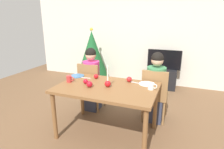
% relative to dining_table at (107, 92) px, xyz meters
% --- Properties ---
extents(ground_plane, '(7.68, 7.68, 0.00)m').
position_rel_dining_table_xyz_m(ground_plane, '(0.00, 0.00, -0.67)').
color(ground_plane, brown).
extents(back_wall, '(6.40, 0.10, 2.60)m').
position_rel_dining_table_xyz_m(back_wall, '(0.00, 2.60, 0.63)').
color(back_wall, beige).
rests_on(back_wall, ground).
extents(dining_table, '(1.40, 0.90, 0.75)m').
position_rel_dining_table_xyz_m(dining_table, '(0.00, 0.00, 0.00)').
color(dining_table, brown).
rests_on(dining_table, ground).
extents(chair_left, '(0.40, 0.40, 0.90)m').
position_rel_dining_table_xyz_m(chair_left, '(-0.57, 0.61, -0.15)').
color(chair_left, olive).
rests_on(chair_left, ground).
extents(chair_right, '(0.40, 0.40, 0.90)m').
position_rel_dining_table_xyz_m(chair_right, '(0.59, 0.61, -0.15)').
color(chair_right, olive).
rests_on(chair_right, ground).
extents(person_left_child, '(0.30, 0.30, 1.17)m').
position_rel_dining_table_xyz_m(person_left_child, '(-0.57, 0.64, -0.10)').
color(person_left_child, '#33384C').
rests_on(person_left_child, ground).
extents(person_right_child, '(0.30, 0.30, 1.17)m').
position_rel_dining_table_xyz_m(person_right_child, '(0.59, 0.64, -0.10)').
color(person_right_child, '#33384C').
rests_on(person_right_child, ground).
extents(tv_stand, '(0.64, 0.40, 0.48)m').
position_rel_dining_table_xyz_m(tv_stand, '(0.53, 2.30, -0.43)').
color(tv_stand, black).
rests_on(tv_stand, ground).
extents(tv, '(0.79, 0.05, 0.46)m').
position_rel_dining_table_xyz_m(tv, '(0.53, 2.30, 0.04)').
color(tv, black).
rests_on(tv, tv_stand).
extents(christmas_tree, '(0.83, 0.83, 1.44)m').
position_rel_dining_table_xyz_m(christmas_tree, '(-1.25, 2.01, 0.08)').
color(christmas_tree, brown).
rests_on(christmas_tree, ground).
extents(candle_centerpiece, '(0.09, 0.09, 0.30)m').
position_rel_dining_table_xyz_m(candle_centerpiece, '(0.02, -0.01, 0.15)').
color(candle_centerpiece, red).
rests_on(candle_centerpiece, dining_table).
extents(plate_left, '(0.23, 0.23, 0.01)m').
position_rel_dining_table_xyz_m(plate_left, '(-0.65, 0.27, 0.09)').
color(plate_left, teal).
rests_on(plate_left, dining_table).
extents(plate_right, '(0.23, 0.23, 0.01)m').
position_rel_dining_table_xyz_m(plate_right, '(0.51, 0.29, 0.09)').
color(plate_right, white).
rests_on(plate_right, dining_table).
extents(mug_left, '(0.13, 0.08, 0.10)m').
position_rel_dining_table_xyz_m(mug_left, '(-0.60, -0.02, 0.13)').
color(mug_left, '#B72D2D').
rests_on(mug_left, dining_table).
extents(mug_right, '(0.12, 0.08, 0.09)m').
position_rel_dining_table_xyz_m(mug_right, '(0.60, 0.11, 0.13)').
color(mug_right, white).
rests_on(mug_right, dining_table).
extents(fork_left, '(0.18, 0.02, 0.01)m').
position_rel_dining_table_xyz_m(fork_left, '(-0.47, 0.23, 0.09)').
color(fork_left, silver).
rests_on(fork_left, dining_table).
extents(fork_right, '(0.18, 0.05, 0.01)m').
position_rel_dining_table_xyz_m(fork_right, '(0.34, 0.29, 0.09)').
color(fork_right, silver).
rests_on(fork_right, dining_table).
extents(apple_near_candle, '(0.07, 0.07, 0.07)m').
position_rel_dining_table_xyz_m(apple_near_candle, '(-0.33, -0.01, 0.12)').
color(apple_near_candle, '#B31022').
rests_on(apple_near_candle, dining_table).
extents(apple_by_left_plate, '(0.09, 0.09, 0.09)m').
position_rel_dining_table_xyz_m(apple_by_left_plate, '(-0.22, -0.11, 0.13)').
color(apple_by_left_plate, '#B01220').
rests_on(apple_by_left_plate, dining_table).
extents(apple_by_right_mug, '(0.08, 0.08, 0.08)m').
position_rel_dining_table_xyz_m(apple_by_right_mug, '(0.24, 0.30, 0.12)').
color(apple_by_right_mug, red).
rests_on(apple_by_right_mug, dining_table).
extents(apple_far_edge, '(0.07, 0.07, 0.07)m').
position_rel_dining_table_xyz_m(apple_far_edge, '(-0.30, 0.27, 0.12)').
color(apple_far_edge, red).
rests_on(apple_far_edge, dining_table).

